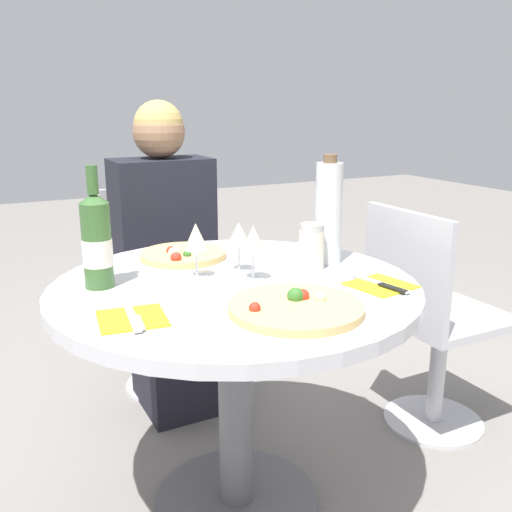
{
  "coord_description": "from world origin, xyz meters",
  "views": [
    {
      "loc": [
        -0.63,
        -1.34,
        1.18
      ],
      "look_at": [
        0.01,
        -0.11,
        0.81
      ],
      "focal_mm": 40.0,
      "sensor_mm": 36.0,
      "label": 1
    }
  ],
  "objects_px": {
    "pizza_large": "(296,307)",
    "dining_table": "(235,332)",
    "chair_empty_side": "(429,324)",
    "chair_behind_diner": "(161,290)",
    "seated_diner": "(171,269)",
    "tall_carafe": "(328,213)",
    "wine_bottle": "(97,241)"
  },
  "relations": [
    {
      "from": "pizza_large",
      "to": "tall_carafe",
      "type": "distance_m",
      "value": 0.46
    },
    {
      "from": "pizza_large",
      "to": "dining_table",
      "type": "bearing_deg",
      "value": 97.06
    },
    {
      "from": "wine_bottle",
      "to": "chair_behind_diner",
      "type": "bearing_deg",
      "value": 61.71
    },
    {
      "from": "tall_carafe",
      "to": "wine_bottle",
      "type": "bearing_deg",
      "value": 173.1
    },
    {
      "from": "chair_behind_diner",
      "to": "chair_empty_side",
      "type": "xyz_separation_m",
      "value": [
        0.73,
        -0.81,
        0.0
      ]
    },
    {
      "from": "chair_behind_diner",
      "to": "seated_diner",
      "type": "xyz_separation_m",
      "value": [
        -0.0,
        -0.14,
        0.13
      ]
    },
    {
      "from": "seated_diner",
      "to": "chair_empty_side",
      "type": "distance_m",
      "value": 1.0
    },
    {
      "from": "tall_carafe",
      "to": "pizza_large",
      "type": "bearing_deg",
      "value": -133.57
    },
    {
      "from": "dining_table",
      "to": "tall_carafe",
      "type": "height_order",
      "value": "tall_carafe"
    },
    {
      "from": "dining_table",
      "to": "pizza_large",
      "type": "relative_size",
      "value": 3.13
    },
    {
      "from": "dining_table",
      "to": "seated_diner",
      "type": "distance_m",
      "value": 0.74
    },
    {
      "from": "pizza_large",
      "to": "chair_empty_side",
      "type": "bearing_deg",
      "value": 23.66
    },
    {
      "from": "dining_table",
      "to": "chair_empty_side",
      "type": "xyz_separation_m",
      "value": [
        0.8,
        0.07,
        -0.15
      ]
    },
    {
      "from": "pizza_large",
      "to": "tall_carafe",
      "type": "relative_size",
      "value": 0.97
    },
    {
      "from": "seated_diner",
      "to": "wine_bottle",
      "type": "relative_size",
      "value": 3.69
    },
    {
      "from": "seated_diner",
      "to": "tall_carafe",
      "type": "relative_size",
      "value": 3.63
    },
    {
      "from": "dining_table",
      "to": "tall_carafe",
      "type": "xyz_separation_m",
      "value": [
        0.34,
        0.05,
        0.3
      ]
    },
    {
      "from": "chair_empty_side",
      "to": "tall_carafe",
      "type": "height_order",
      "value": "tall_carafe"
    },
    {
      "from": "chair_behind_diner",
      "to": "wine_bottle",
      "type": "xyz_separation_m",
      "value": [
        -0.4,
        -0.75,
        0.42
      ]
    },
    {
      "from": "chair_empty_side",
      "to": "tall_carafe",
      "type": "relative_size",
      "value": 2.54
    },
    {
      "from": "chair_behind_diner",
      "to": "seated_diner",
      "type": "distance_m",
      "value": 0.19
    },
    {
      "from": "pizza_large",
      "to": "tall_carafe",
      "type": "xyz_separation_m",
      "value": [
        0.3,
        0.32,
        0.14
      ]
    },
    {
      "from": "dining_table",
      "to": "wine_bottle",
      "type": "bearing_deg",
      "value": 158.1
    },
    {
      "from": "chair_behind_diner",
      "to": "pizza_large",
      "type": "xyz_separation_m",
      "value": [
        -0.04,
        -1.15,
        0.3
      ]
    },
    {
      "from": "chair_behind_diner",
      "to": "wine_bottle",
      "type": "relative_size",
      "value": 2.59
    },
    {
      "from": "seated_diner",
      "to": "chair_behind_diner",
      "type": "bearing_deg",
      "value": -90.0
    },
    {
      "from": "chair_empty_side",
      "to": "pizza_large",
      "type": "height_order",
      "value": "chair_empty_side"
    },
    {
      "from": "chair_behind_diner",
      "to": "seated_diner",
      "type": "relative_size",
      "value": 0.7
    },
    {
      "from": "chair_empty_side",
      "to": "chair_behind_diner",
      "type": "bearing_deg",
      "value": -137.81
    },
    {
      "from": "dining_table",
      "to": "chair_behind_diner",
      "type": "relative_size",
      "value": 1.2
    },
    {
      "from": "dining_table",
      "to": "pizza_large",
      "type": "bearing_deg",
      "value": -82.94
    },
    {
      "from": "dining_table",
      "to": "wine_bottle",
      "type": "height_order",
      "value": "wine_bottle"
    }
  ]
}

